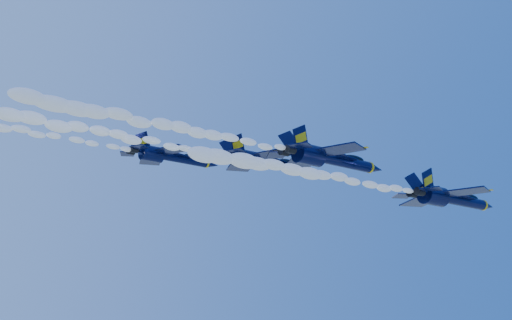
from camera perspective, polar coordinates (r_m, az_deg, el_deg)
jet_lead at (r=92.55m, az=16.84°, el=-3.26°), size 17.43×14.30×6.48m
smoke_trail_jet_lead at (r=74.90m, az=5.24°, el=-1.25°), size 34.18×1.80×1.62m
jet_second at (r=87.02m, az=6.52°, el=0.16°), size 17.99×14.76×6.69m
smoke_trail_jet_second at (r=73.28m, az=-8.05°, el=3.05°), size 34.18×1.86×1.67m
jet_third at (r=89.99m, az=0.75°, el=-0.17°), size 16.07×13.18×5.97m
smoke_trail_jet_third at (r=78.67m, az=-13.44°, el=2.39°), size 34.18×1.66×1.50m
jet_fourth at (r=96.04m, az=-7.67°, el=0.32°), size 15.03×12.33×5.58m
smoke_trail_jet_fourth at (r=87.99m, az=-21.29°, el=2.62°), size 34.18×1.55×1.40m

